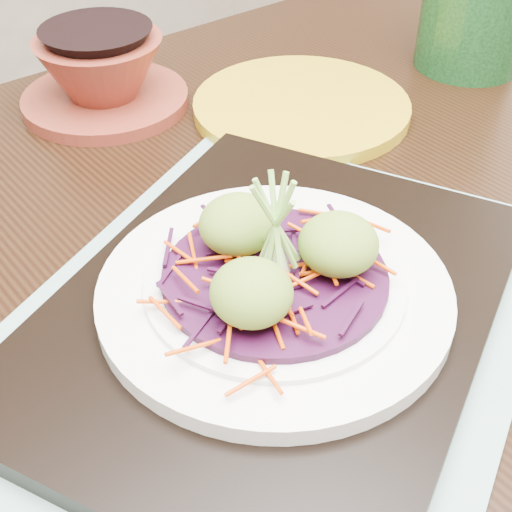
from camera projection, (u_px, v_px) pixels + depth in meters
dining_table at (215, 372)px, 0.61m from camera, size 1.28×0.86×0.79m
placemat at (274, 318)px, 0.51m from camera, size 0.53×0.48×0.00m
serving_tray at (274, 308)px, 0.50m from camera, size 0.46×0.41×0.02m
white_plate at (274, 290)px, 0.49m from camera, size 0.25×0.25×0.02m
cabbage_bed at (275, 277)px, 0.48m from camera, size 0.15×0.15×0.01m
carrot_julienne at (275, 268)px, 0.48m from camera, size 0.19×0.19×0.01m
guacamole_scoops at (276, 252)px, 0.47m from camera, size 0.13×0.12×0.04m
scallion_garnish at (276, 229)px, 0.46m from camera, size 0.06×0.06×0.09m
terracotta_bowl_set at (102, 76)px, 0.74m from camera, size 0.19×0.19×0.07m
yellow_plate at (301, 107)px, 0.75m from camera, size 0.24×0.24×0.01m
green_jar at (476, 6)px, 0.80m from camera, size 0.13×0.13×0.14m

